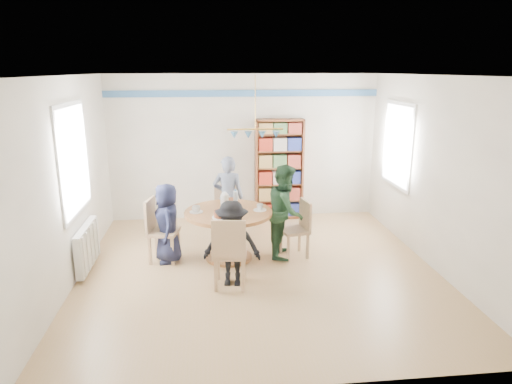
{
  "coord_description": "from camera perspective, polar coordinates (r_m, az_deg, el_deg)",
  "views": [
    {
      "loc": [
        -0.69,
        -5.95,
        2.78
      ],
      "look_at": [
        0.0,
        0.4,
        1.05
      ],
      "focal_mm": 32.0,
      "sensor_mm": 36.0,
      "label": 1
    }
  ],
  "objects": [
    {
      "name": "chair_right",
      "position": [
        6.95,
        5.38,
        -4.23
      ],
      "size": [
        0.46,
        0.46,
        0.87
      ],
      "color": "tan",
      "rests_on": "ground"
    },
    {
      "name": "chair_near",
      "position": [
        5.89,
        -3.34,
        -7.26
      ],
      "size": [
        0.48,
        0.48,
        0.97
      ],
      "color": "tan",
      "rests_on": "ground"
    },
    {
      "name": "room_shell",
      "position": [
        6.93,
        -2.57,
        5.73
      ],
      "size": [
        5.0,
        5.0,
        5.0
      ],
      "color": "white",
      "rests_on": "ground"
    },
    {
      "name": "bookshelf",
      "position": [
        8.6,
        2.9,
        2.71
      ],
      "size": [
        0.9,
        0.27,
        1.89
      ],
      "color": "brown",
      "rests_on": "ground"
    },
    {
      "name": "person_left",
      "position": [
        6.81,
        -11.02,
        -3.85
      ],
      "size": [
        0.48,
        0.64,
        1.19
      ],
      "primitive_type": "imported",
      "rotation": [
        0.0,
        0.0,
        -1.39
      ],
      "color": "#181C36",
      "rests_on": "ground"
    },
    {
      "name": "ground",
      "position": [
        6.61,
        0.38,
        -9.74
      ],
      "size": [
        5.0,
        5.0,
        0.0
      ],
      "primitive_type": "plane",
      "color": "tan"
    },
    {
      "name": "chair_left",
      "position": [
        6.91,
        -12.14,
        -4.29
      ],
      "size": [
        0.5,
        0.5,
        0.95
      ],
      "color": "tan",
      "rests_on": "ground"
    },
    {
      "name": "dining_table",
      "position": [
        6.8,
        -3.46,
        -3.95
      ],
      "size": [
        1.3,
        1.3,
        0.75
      ],
      "color": "olive",
      "rests_on": "ground"
    },
    {
      "name": "radiator",
      "position": [
        6.93,
        -20.33,
        -6.38
      ],
      "size": [
        0.12,
        1.0,
        0.6
      ],
      "color": "silver",
      "rests_on": "ground"
    },
    {
      "name": "chair_far",
      "position": [
        7.76,
        -3.67,
        -2.12
      ],
      "size": [
        0.43,
        0.43,
        0.87
      ],
      "color": "tan",
      "rests_on": "ground"
    },
    {
      "name": "tableware",
      "position": [
        6.75,
        -3.71,
        -1.81
      ],
      "size": [
        1.14,
        1.14,
        0.3
      ],
      "color": "white",
      "rests_on": "dining_table"
    },
    {
      "name": "person_far",
      "position": [
        7.63,
        -3.49,
        -0.68
      ],
      "size": [
        0.56,
        0.41,
        1.4
      ],
      "primitive_type": "imported",
      "rotation": [
        0.0,
        0.0,
        2.99
      ],
      "color": "gray",
      "rests_on": "ground"
    },
    {
      "name": "person_right",
      "position": [
        6.89,
        3.73,
        -2.38
      ],
      "size": [
        0.68,
        0.8,
        1.42
      ],
      "primitive_type": "imported",
      "rotation": [
        0.0,
        0.0,
        1.33
      ],
      "color": "#1B361F",
      "rests_on": "ground"
    },
    {
      "name": "person_near",
      "position": [
        5.99,
        -3.03,
        -6.45
      ],
      "size": [
        0.8,
        0.54,
        1.16
      ],
      "primitive_type": "imported",
      "rotation": [
        0.0,
        0.0,
        -0.15
      ],
      "color": "black",
      "rests_on": "ground"
    }
  ]
}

